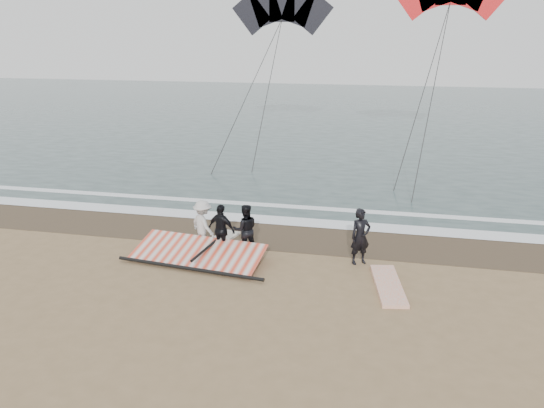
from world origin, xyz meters
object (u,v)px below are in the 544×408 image
(board_white, at_px, (388,285))
(board_cream, at_px, (216,243))
(sail_rig, at_px, (197,253))
(man_main, at_px, (360,237))

(board_white, bearing_deg, board_cream, 151.22)
(board_white, height_order, board_cream, board_white)
(board_white, relative_size, sail_rig, 0.53)
(board_cream, height_order, sail_rig, sail_rig)
(man_main, bearing_deg, sail_rig, 158.43)
(man_main, height_order, sail_rig, man_main)
(man_main, distance_m, board_cream, 4.76)
(board_white, distance_m, sail_rig, 5.75)
(man_main, xyz_separation_m, board_white, (0.86, -1.41, -0.81))
(sail_rig, bearing_deg, man_main, 8.55)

